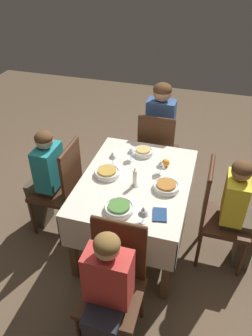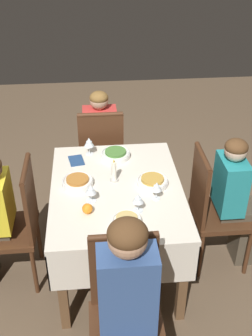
# 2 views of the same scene
# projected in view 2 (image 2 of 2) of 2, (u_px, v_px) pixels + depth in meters

# --- Properties ---
(ground_plane) EXTENTS (8.00, 8.00, 0.00)m
(ground_plane) POSITION_uv_depth(u_px,v_px,m) (118.00, 265.00, 3.38)
(ground_plane) COLOR brown
(dining_table) EXTENTS (1.21, 0.93, 0.76)m
(dining_table) POSITION_uv_depth(u_px,v_px,m) (117.00, 200.00, 3.03)
(dining_table) COLOR silver
(dining_table) RESTS_ON ground_plane
(chair_east) EXTENTS (0.42, 0.42, 0.99)m
(chair_east) POSITION_uv_depth(u_px,v_px,m) (126.00, 308.00, 2.37)
(chair_east) COLOR #472816
(chair_east) RESTS_ON ground_plane
(chair_north) EXTENTS (0.42, 0.42, 0.99)m
(chair_north) POSITION_uv_depth(u_px,v_px,m) (213.00, 206.00, 3.15)
(chair_north) COLOR #472816
(chair_north) RESTS_ON ground_plane
(chair_south) EXTENTS (0.42, 0.42, 0.99)m
(chair_south) POSITION_uv_depth(u_px,v_px,m) (17.00, 221.00, 3.00)
(chair_south) COLOR #472816
(chair_south) RESTS_ON ground_plane
(chair_west) EXTENTS (0.42, 0.42, 0.99)m
(chair_west) POSITION_uv_depth(u_px,v_px,m) (101.00, 153.00, 3.80)
(chair_west) COLOR #472816
(chair_west) RESTS_ON ground_plane
(person_adult_denim) EXTENTS (0.34, 0.30, 1.26)m
(person_adult_denim) POSITION_uv_depth(u_px,v_px,m) (128.00, 311.00, 2.14)
(person_adult_denim) COLOR #383342
(person_adult_denim) RESTS_ON ground_plane
(person_child_teal) EXTENTS (0.30, 0.33, 1.10)m
(person_child_teal) POSITION_uv_depth(u_px,v_px,m) (236.00, 198.00, 3.13)
(person_child_teal) COLOR #4C4233
(person_child_teal) RESTS_ON ground_plane
(person_child_red) EXTENTS (0.33, 0.30, 1.08)m
(person_child_red) POSITION_uv_depth(u_px,v_px,m) (100.00, 138.00, 3.91)
(person_child_red) COLOR #282833
(person_child_red) RESTS_ON ground_plane
(bowl_east) EXTENTS (0.19, 0.19, 0.06)m
(bowl_east) POSITION_uv_depth(u_px,v_px,m) (127.00, 221.00, 2.62)
(bowl_east) COLOR white
(bowl_east) RESTS_ON dining_table
(wine_glass_east) EXTENTS (0.07, 0.07, 0.13)m
(wine_glass_east) POSITION_uv_depth(u_px,v_px,m) (138.00, 199.00, 2.70)
(wine_glass_east) COLOR white
(wine_glass_east) RESTS_ON dining_table
(bowl_north) EXTENTS (0.22, 0.22, 0.06)m
(bowl_north) POSITION_uv_depth(u_px,v_px,m) (152.00, 181.00, 2.98)
(bowl_north) COLOR white
(bowl_north) RESTS_ON dining_table
(wine_glass_north) EXTENTS (0.07, 0.07, 0.13)m
(wine_glass_north) POSITION_uv_depth(u_px,v_px,m) (157.00, 187.00, 2.80)
(wine_glass_north) COLOR white
(wine_glass_north) RESTS_ON dining_table
(bowl_south) EXTENTS (0.22, 0.22, 0.06)m
(bowl_south) POSITION_uv_depth(u_px,v_px,m) (78.00, 182.00, 2.98)
(bowl_south) COLOR white
(bowl_south) RESTS_ON dining_table
(wine_glass_south) EXTENTS (0.08, 0.08, 0.13)m
(wine_glass_south) POSITION_uv_depth(u_px,v_px,m) (91.00, 190.00, 2.79)
(wine_glass_south) COLOR white
(wine_glass_south) RESTS_ON dining_table
(bowl_west) EXTENTS (0.23, 0.23, 0.06)m
(bowl_west) POSITION_uv_depth(u_px,v_px,m) (116.00, 154.00, 3.30)
(bowl_west) COLOR white
(bowl_west) RESTS_ON dining_table
(wine_glass_west) EXTENTS (0.08, 0.08, 0.15)m
(wine_glass_west) POSITION_uv_depth(u_px,v_px,m) (89.00, 142.00, 3.30)
(wine_glass_west) COLOR white
(wine_glass_west) RESTS_ON dining_table
(candle_centerpiece) EXTENTS (0.06, 0.06, 0.18)m
(candle_centerpiece) POSITION_uv_depth(u_px,v_px,m) (114.00, 173.00, 3.00)
(candle_centerpiece) COLOR beige
(candle_centerpiece) RESTS_ON dining_table
(orange_fruit) EXTENTS (0.07, 0.07, 0.07)m
(orange_fruit) POSITION_uv_depth(u_px,v_px,m) (87.00, 209.00, 2.71)
(orange_fruit) COLOR orange
(orange_fruit) RESTS_ON dining_table
(napkin_red_folded) EXTENTS (0.16, 0.13, 0.01)m
(napkin_red_folded) POSITION_uv_depth(u_px,v_px,m) (76.00, 161.00, 3.26)
(napkin_red_folded) COLOR navy
(napkin_red_folded) RESTS_ON dining_table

